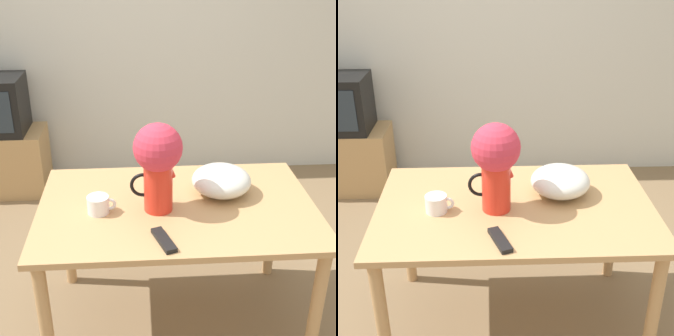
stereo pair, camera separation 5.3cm
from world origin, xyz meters
The scene contains 8 objects.
ground_plane centered at (0.00, 0.00, 0.00)m, with size 12.00×12.00×0.00m, color #7F6647.
wall_back centered at (0.00, 1.99, 1.30)m, with size 8.00×0.05×2.60m.
table centered at (0.23, 0.09, 0.63)m, with size 1.33×0.86×0.73m.
flower_vase centered at (0.14, 0.05, 0.99)m, with size 0.24×0.22×0.43m.
coffee_mug centered at (-0.14, 0.04, 0.77)m, with size 0.14×0.10×0.08m.
white_bowl centered at (0.46, 0.18, 0.80)m, with size 0.30×0.30×0.14m.
remote_control centered at (0.15, -0.22, 0.74)m, with size 0.10×0.19×0.02m.
tv_stand centered at (-1.05, 1.67, 0.26)m, with size 0.72×0.41×0.52m.
Camera 1 is at (0.05, -1.86, 1.87)m, focal length 50.00 mm.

